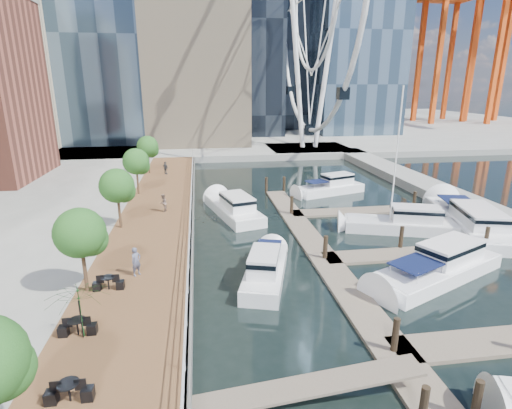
{
  "coord_description": "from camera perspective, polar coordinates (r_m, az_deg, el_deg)",
  "views": [
    {
      "loc": [
        -5.24,
        -16.1,
        11.52
      ],
      "look_at": [
        -1.18,
        11.97,
        3.0
      ],
      "focal_mm": 28.0,
      "sensor_mm": 36.0,
      "label": 1
    }
  ],
  "objects": [
    {
      "name": "seawall",
      "position": [
        33.0,
        -9.09,
        -3.0
      ],
      "size": [
        0.25,
        60.0,
        1.0
      ],
      "primitive_type": "cube",
      "color": "#595954",
      "rests_on": "ground"
    },
    {
      "name": "ground",
      "position": [
        20.48,
        8.49,
        -17.71
      ],
      "size": [
        520.0,
        520.0,
        0.0
      ],
      "primitive_type": "plane",
      "color": "black",
      "rests_on": "ground"
    },
    {
      "name": "pedestrian_near",
      "position": [
        23.99,
        -16.75,
        -7.81
      ],
      "size": [
        0.72,
        0.73,
        1.7
      ],
      "primitive_type": "imported",
      "rotation": [
        0.0,
        0.0,
        0.8
      ],
      "color": "#51556C",
      "rests_on": "boardwalk"
    },
    {
      "name": "floating_docks",
      "position": [
        31.24,
        17.45,
        -4.76
      ],
      "size": [
        16.0,
        34.0,
        2.6
      ],
      "color": "#6D6051",
      "rests_on": "ground"
    },
    {
      "name": "pedestrian_far",
      "position": [
        50.22,
        -12.8,
        5.12
      ],
      "size": [
        0.91,
        0.91,
        1.55
      ],
      "primitive_type": "imported",
      "rotation": [
        0.0,
        0.0,
        2.36
      ],
      "color": "#32373F",
      "rests_on": "boardwalk"
    },
    {
      "name": "land_far",
      "position": [
        118.73,
        -5.78,
        11.31
      ],
      "size": [
        200.0,
        114.0,
        1.0
      ],
      "primitive_type": "cube",
      "color": "gray",
      "rests_on": "ground"
    },
    {
      "name": "boardwalk",
      "position": [
        33.21,
        -14.27,
        -3.2
      ],
      "size": [
        6.0,
        60.0,
        1.0
      ],
      "primitive_type": "cube",
      "color": "brown",
      "rests_on": "ground"
    },
    {
      "name": "moored_yachts",
      "position": [
        33.51,
        18.75,
        -4.32
      ],
      "size": [
        25.48,
        37.76,
        11.5
      ],
      "color": "silver",
      "rests_on": "ground"
    },
    {
      "name": "cafe_tables",
      "position": [
        18.12,
        -24.58,
        -19.05
      ],
      "size": [
        2.5,
        13.7,
        0.74
      ],
      "color": "black",
      "rests_on": "ground"
    },
    {
      "name": "port_cranes",
      "position": [
        133.71,
        26.33,
        18.73
      ],
      "size": [
        40.0,
        52.0,
        38.0
      ],
      "color": "#D84C14",
      "rests_on": "ground"
    },
    {
      "name": "yacht_foreground",
      "position": [
        27.61,
        24.28,
        -9.53
      ],
      "size": [
        10.96,
        7.15,
        2.15
      ],
      "primitive_type": null,
      "rotation": [
        0.0,
        0.0,
        2.01
      ],
      "color": "white",
      "rests_on": "ground"
    },
    {
      "name": "pier",
      "position": [
        71.62,
        7.52,
        7.72
      ],
      "size": [
        14.0,
        12.0,
        1.0
      ],
      "primitive_type": "cube",
      "color": "gray",
      "rests_on": "ground"
    },
    {
      "name": "breakwater",
      "position": [
        45.41,
        25.87,
        0.96
      ],
      "size": [
        4.0,
        60.0,
        1.0
      ],
      "primitive_type": "cube",
      "color": "gray",
      "rests_on": "ground"
    },
    {
      "name": "railing",
      "position": [
        32.68,
        -9.34,
        -1.32
      ],
      "size": [
        0.1,
        60.0,
        1.05
      ],
      "primitive_type": null,
      "color": "white",
      "rests_on": "boardwalk"
    },
    {
      "name": "pedestrian_mid",
      "position": [
        35.18,
        -13.11,
        0.2
      ],
      "size": [
        0.71,
        0.85,
        1.56
      ],
      "primitive_type": "imported",
      "rotation": [
        0.0,
        0.0,
        -1.74
      ],
      "color": "#7E6357",
      "rests_on": "boardwalk"
    },
    {
      "name": "street_trees",
      "position": [
        31.57,
        -19.27,
        2.53
      ],
      "size": [
        2.6,
        42.6,
        4.6
      ],
      "color": "#3F2B1C",
      "rests_on": "ground"
    }
  ]
}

